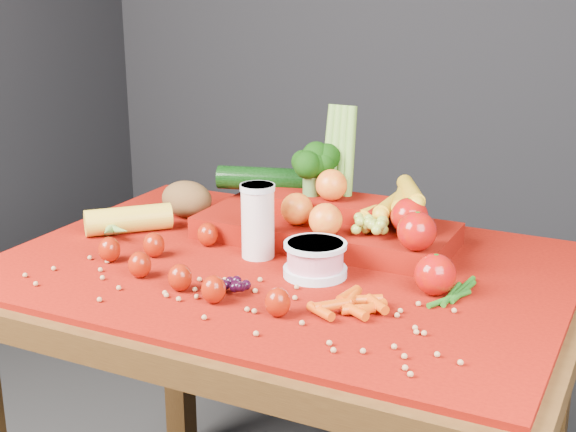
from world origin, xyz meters
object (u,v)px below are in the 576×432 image
at_px(table, 283,315).
at_px(yogurt_bowl, 315,258).
at_px(produce_mound, 336,215).
at_px(milk_glass, 258,218).

bearing_deg(table, yogurt_bowl, -21.67).
relative_size(yogurt_bowl, produce_mound, 0.19).
bearing_deg(milk_glass, yogurt_bowl, -16.92).
bearing_deg(milk_glass, produce_mound, 56.07).
xyz_separation_m(table, yogurt_bowl, (0.08, -0.03, 0.14)).
bearing_deg(yogurt_bowl, milk_glass, 163.08).
distance_m(table, milk_glass, 0.19).
bearing_deg(produce_mound, milk_glass, -123.93).
bearing_deg(yogurt_bowl, table, 158.33).
height_order(yogurt_bowl, produce_mound, produce_mound).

